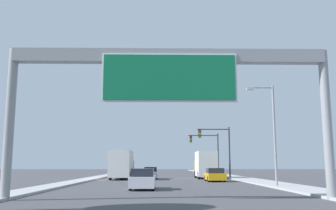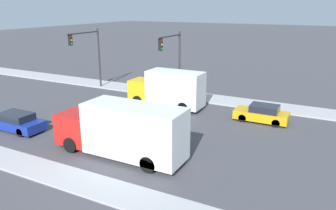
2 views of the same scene
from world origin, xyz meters
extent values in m
cube|color=#AEAEAE|center=(9.50, 60.00, 0.07)|extent=(3.00, 120.00, 0.15)
cube|color=gold|center=(5.25, 39.06, 0.52)|extent=(1.85, 4.24, 0.70)
cube|color=#1E232D|center=(5.25, 38.85, 1.14)|extent=(1.63, 2.21, 0.53)
cylinder|color=black|center=(4.43, 40.37, 0.32)|extent=(0.22, 0.64, 0.64)
cylinder|color=black|center=(6.07, 40.37, 0.32)|extent=(0.22, 0.64, 0.64)
cylinder|color=black|center=(4.43, 37.74, 0.32)|extent=(0.22, 0.64, 0.64)
cylinder|color=black|center=(6.07, 37.74, 0.32)|extent=(0.22, 0.64, 0.64)
cube|color=silver|center=(-1.75, 46.40, 0.54)|extent=(1.72, 4.41, 0.74)
cube|color=#1E232D|center=(-1.75, 46.18, 1.19)|extent=(1.52, 2.29, 0.56)
cylinder|color=black|center=(-2.50, 47.77, 0.32)|extent=(0.22, 0.64, 0.64)
cylinder|color=black|center=(-1.00, 47.77, 0.32)|extent=(0.22, 0.64, 0.64)
cylinder|color=black|center=(-2.50, 45.03, 0.32)|extent=(0.22, 0.64, 0.64)
cylinder|color=black|center=(-1.00, 45.03, 0.32)|extent=(0.22, 0.64, 0.64)
cube|color=navy|center=(-5.25, 55.18, 0.52)|extent=(1.77, 4.75, 0.69)
cube|color=#1E232D|center=(-5.25, 54.94, 1.13)|extent=(1.56, 2.47, 0.53)
cylinder|color=black|center=(-4.48, 56.66, 0.32)|extent=(0.22, 0.64, 0.64)
cylinder|color=black|center=(-6.02, 53.71, 0.32)|extent=(0.22, 0.64, 0.64)
cylinder|color=black|center=(-4.48, 53.71, 0.32)|extent=(0.22, 0.64, 0.64)
cube|color=yellow|center=(5.25, 50.37, 1.31)|extent=(2.15, 1.97, 2.02)
cube|color=silver|center=(5.25, 46.85, 1.86)|extent=(2.34, 5.07, 3.12)
cylinder|color=black|center=(4.22, 50.27, 0.50)|extent=(0.28, 1.00, 1.00)
cylinder|color=black|center=(6.28, 50.27, 0.50)|extent=(0.28, 1.00, 1.00)
cylinder|color=black|center=(4.22, 45.58, 0.50)|extent=(0.28, 1.00, 1.00)
cylinder|color=black|center=(6.28, 45.58, 0.50)|extent=(0.28, 1.00, 1.00)
cube|color=red|center=(-5.25, 48.76, 1.32)|extent=(2.23, 2.43, 2.03)
cube|color=silver|center=(-5.25, 44.42, 1.87)|extent=(2.42, 6.25, 3.13)
cylinder|color=black|center=(-6.32, 48.64, 0.50)|extent=(0.28, 1.00, 1.00)
cylinder|color=black|center=(-4.18, 48.64, 0.50)|extent=(0.28, 1.00, 1.00)
cylinder|color=black|center=(-6.32, 42.86, 0.50)|extent=(0.28, 1.00, 1.00)
cylinder|color=black|center=(-4.18, 42.86, 0.50)|extent=(0.28, 1.00, 1.00)
cylinder|color=#2D2D30|center=(8.50, 48.00, 3.34)|extent=(0.20, 0.20, 6.68)
cylinder|color=#2D2D30|center=(6.39, 48.00, 6.38)|extent=(4.21, 0.14, 0.14)
cube|color=black|center=(4.62, 48.00, 5.80)|extent=(0.35, 0.28, 1.05)
cylinder|color=red|center=(4.62, 47.84, 6.15)|extent=(0.22, 0.04, 0.22)
cylinder|color=yellow|center=(4.62, 47.84, 5.80)|extent=(0.22, 0.04, 0.22)
cylinder|color=green|center=(4.62, 47.84, 5.45)|extent=(0.22, 0.04, 0.22)
cylinder|color=#2D2D30|center=(8.50, 58.00, 3.31)|extent=(0.20, 0.20, 6.63)
cylinder|color=#2D2D30|center=(6.17, 58.00, 6.33)|extent=(4.65, 0.14, 0.14)
cube|color=black|center=(4.22, 58.00, 5.75)|extent=(0.35, 0.28, 1.05)
cylinder|color=red|center=(4.22, 57.84, 6.10)|extent=(0.22, 0.04, 0.22)
cylinder|color=yellow|center=(4.22, 57.84, 5.75)|extent=(0.22, 0.04, 0.22)
cylinder|color=green|center=(4.22, 57.84, 5.40)|extent=(0.22, 0.04, 0.22)
camera|label=1|loc=(-0.39, -1.19, 1.75)|focal=40.00mm
camera|label=2|loc=(-20.58, 34.22, 9.08)|focal=35.00mm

